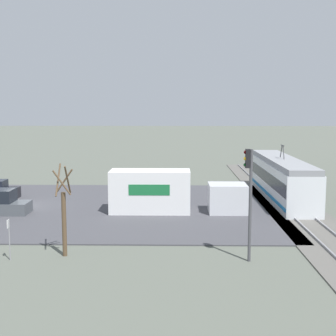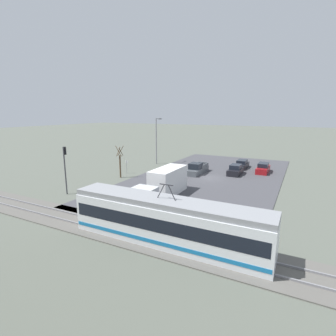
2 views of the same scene
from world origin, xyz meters
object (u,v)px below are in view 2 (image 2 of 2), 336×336
Objects in this scene: pickup_truck at (197,169)px; sedan_car_0 at (235,170)px; box_truck at (163,185)px; traffic_light_pole at (65,164)px; street_lamp_near_crossing at (157,138)px; light_rail_tram at (166,222)px; street_tree at (120,163)px; sedan_car_1 at (263,168)px; no_parking_sign at (127,165)px; sedan_car_2 at (242,165)px.

pickup_truck is 1.36× the size of sedan_car_0.
pickup_truck is at bearing -86.66° from box_truck.
street_lamp_near_crossing is (-0.19, -21.82, 1.27)m from traffic_light_pole.
light_rail_tram is 21.79m from street_tree.
sedan_car_1 is 0.54× the size of street_lamp_near_crossing.
pickup_truck is 12.36m from street_tree.
sedan_car_0 is 0.49× the size of street_lamp_near_crossing.
pickup_truck is at bearing 20.45° from sedan_car_0.
no_parking_sign is at bearing 24.20° from sedan_car_0.
light_rail_tram is 23.62m from pickup_truck.
sedan_car_0 is at bearing -88.65° from light_rail_tram.
box_truck is at bearing 121.60° from street_lamp_near_crossing.
sedan_car_1 is at bearing -151.54° from no_parking_sign.
no_parking_sign is (10.29, 5.06, 0.56)m from pickup_truck.
light_rail_tram reaches higher than sedan_car_2.
traffic_light_pole reaches higher than sedan_car_1.
street_tree reaches higher than pickup_truck.
traffic_light_pole is (19.65, 23.03, 3.00)m from sedan_car_1.
sedan_car_2 is at bearing -103.04° from box_truck.
pickup_truck reaches higher than sedan_car_0.
no_parking_sign is at bearing 38.65° from sedan_car_2.
sedan_car_0 is 0.88× the size of street_tree.
street_lamp_near_crossing is at bearing 3.56° from sedan_car_1.
light_rail_tram reaches higher than sedan_car_0.
sedan_car_0 is (-4.95, -15.26, -0.80)m from box_truck.
pickup_truck is 1.24× the size of sedan_car_1.
box_truck is 1.73× the size of pickup_truck.
no_parking_sign is at bearing 28.46° from sedan_car_1.
sedan_car_2 is (0.73, -30.36, -1.09)m from light_rail_tram.
pickup_truck is 10.99m from sedan_car_1.
box_truck is 2.18× the size of sedan_car_2.
street_lamp_near_crossing is at bearing -58.97° from light_rail_tram.
box_truck is 20.68m from sedan_car_1.
street_tree reaches higher than sedan_car_2.
no_parking_sign is at bearing 26.19° from pickup_truck.
light_rail_tram is at bearing 91.38° from sedan_car_2.
box_truck is at bearing 65.20° from sedan_car_1.
box_truck is 16.07m from sedan_car_0.
traffic_light_pole reaches higher than sedan_car_0.
light_rail_tram is 28.56m from sedan_car_1.
pickup_truck is 9.45m from sedan_car_2.
no_parking_sign is (0.08, -12.33, -2.41)m from traffic_light_pole.
light_rail_tram is at bearing 162.09° from traffic_light_pole.
light_rail_tram reaches higher than no_parking_sign.
pickup_truck is 20.39m from traffic_light_pole.
street_tree is at bearing 92.45° from street_lamp_near_crossing.
sedan_car_0 is at bearing -159.55° from pickup_truck.
light_rail_tram is at bearing 133.20° from no_parking_sign.
sedan_car_0 is at bearing 43.27° from sedan_car_1.
pickup_truck is 1.26× the size of sedan_car_2.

